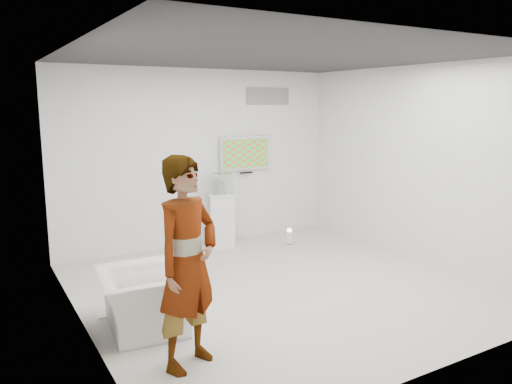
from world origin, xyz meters
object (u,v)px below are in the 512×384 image
(tv, at_px, (245,153))
(floor_uplight, at_px, (289,238))
(pedestal, at_px, (222,220))
(armchair, at_px, (141,300))
(person, at_px, (188,263))

(tv, distance_m, floor_uplight, 1.72)
(tv, relative_size, pedestal, 1.08)
(armchair, distance_m, pedestal, 3.29)
(armchair, height_order, pedestal, pedestal)
(tv, xyz_separation_m, person, (-2.66, -3.70, -0.56))
(pedestal, bearing_deg, armchair, -132.00)
(tv, height_order, floor_uplight, tv)
(armchair, height_order, floor_uplight, armchair)
(person, xyz_separation_m, armchair, (-0.15, 0.96, -0.67))
(pedestal, distance_m, floor_uplight, 1.19)
(tv, bearing_deg, person, -125.70)
(tv, relative_size, person, 0.51)
(tv, xyz_separation_m, pedestal, (-0.61, -0.29, -1.09))
(floor_uplight, bearing_deg, tv, 109.13)
(tv, xyz_separation_m, floor_uplight, (0.33, -0.95, -1.39))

